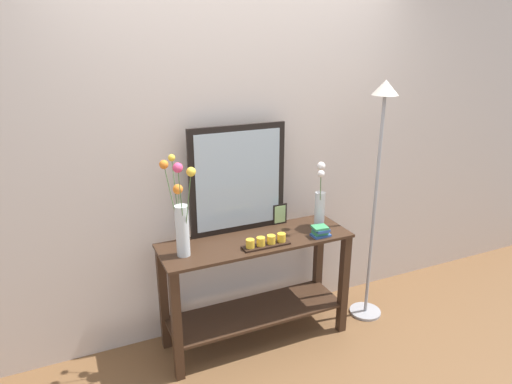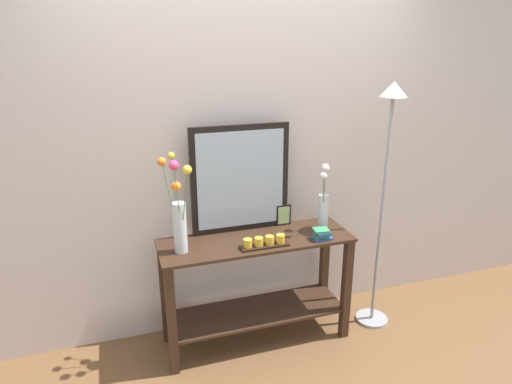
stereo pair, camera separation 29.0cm
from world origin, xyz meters
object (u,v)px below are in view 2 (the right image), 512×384
candle_tray (264,242)px  mirror_leaning (240,179)px  picture_frame_small (284,215)px  tall_vase_left (179,213)px  vase_right (323,205)px  book_stack (322,234)px  floor_lamp (386,168)px  console_table (256,279)px

candle_tray → mirror_leaning: bearing=102.5°
picture_frame_small → tall_vase_left: bearing=-165.4°
tall_vase_left → vase_right: size_ratio=1.31×
book_stack → floor_lamp: size_ratio=0.07×
picture_frame_small → book_stack: bearing=-63.3°
mirror_leaning → tall_vase_left: 0.51m
tall_vase_left → candle_tray: tall_vase_left is taller
console_table → tall_vase_left: 0.76m
console_table → vase_right: vase_right is taller
mirror_leaning → floor_lamp: bearing=-14.7°
tall_vase_left → book_stack: bearing=-6.5°
tall_vase_left → candle_tray: 0.58m
tall_vase_left → vase_right: tall_vase_left is taller
console_table → picture_frame_small: bearing=32.8°
console_table → floor_lamp: bearing=-4.5°
tall_vase_left → book_stack: (0.92, -0.11, -0.23)m
tall_vase_left → vase_right: bearing=1.7°
vase_right → book_stack: (-0.07, -0.13, -0.15)m
tall_vase_left → floor_lamp: floor_lamp is taller
mirror_leaning → tall_vase_left: bearing=-155.1°
mirror_leaning → picture_frame_small: (0.31, -0.01, -0.29)m
console_table → tall_vase_left: bearing=-176.5°
candle_tray → floor_lamp: size_ratio=0.18×
console_table → candle_tray: size_ratio=4.07×
mirror_leaning → book_stack: 0.66m
mirror_leaning → picture_frame_small: bearing=-2.0°
mirror_leaning → candle_tray: 0.46m
tall_vase_left → picture_frame_small: size_ratio=4.10×
candle_tray → book_stack: (0.40, -0.01, 0.01)m
mirror_leaning → candle_tray: mirror_leaning is taller
candle_tray → vase_right: bearing=14.4°
book_stack → floor_lamp: 0.63m
mirror_leaning → vase_right: size_ratio=1.57×
vase_right → floor_lamp: 0.49m
vase_right → picture_frame_small: size_ratio=3.12×
vase_right → console_table: bearing=179.8°
candle_tray → picture_frame_small: (0.25, 0.29, 0.05)m
tall_vase_left → floor_lamp: 1.43m
console_table → book_stack: bearing=-18.1°
candle_tray → picture_frame_small: picture_frame_small is taller
book_stack → floor_lamp: bearing=7.4°
vase_right → floor_lamp: (0.42, -0.07, 0.24)m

